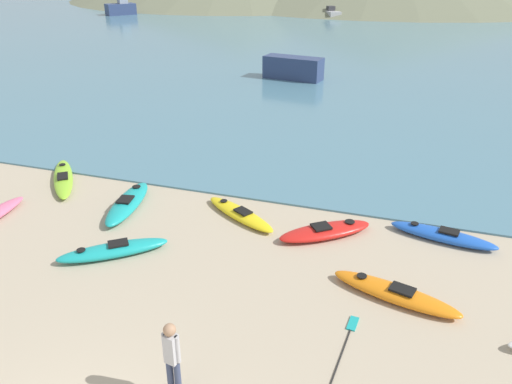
{
  "coord_description": "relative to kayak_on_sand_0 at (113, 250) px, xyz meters",
  "views": [
    {
      "loc": [
        4.19,
        -3.26,
        6.94
      ],
      "look_at": [
        -0.03,
        9.55,
        0.5
      ],
      "focal_mm": 35.0,
      "sensor_mm": 36.0,
      "label": 1
    }
  ],
  "objects": [
    {
      "name": "bay_water",
      "position": [
        2.62,
        39.11,
        -0.13
      ],
      "size": [
        160.0,
        70.0,
        0.06
      ],
      "primitive_type": "cube",
      "color": "teal",
      "rests_on": "ground_plane"
    },
    {
      "name": "kayak_on_sand_0",
      "position": [
        0.0,
        0.0,
        0.0
      ],
      "size": [
        2.56,
        2.19,
        0.36
      ],
      "color": "teal",
      "rests_on": "ground_plane"
    },
    {
      "name": "kayak_on_sand_1",
      "position": [
        6.93,
        0.42,
        -0.01
      ],
      "size": [
        2.99,
        1.42,
        0.34
      ],
      "color": "orange",
      "rests_on": "ground_plane"
    },
    {
      "name": "kayak_on_sand_2",
      "position": [
        7.96,
        3.42,
        -0.01
      ],
      "size": [
        2.85,
        1.14,
        0.34
      ],
      "color": "blue",
      "rests_on": "ground_plane"
    },
    {
      "name": "kayak_on_sand_3",
      "position": [
        4.92,
        2.65,
        -0.01
      ],
      "size": [
        2.59,
        2.24,
        0.35
      ],
      "color": "red",
      "rests_on": "ground_plane"
    },
    {
      "name": "kayak_on_sand_4",
      "position": [
        -4.16,
        3.45,
        -0.03
      ],
      "size": [
        2.58,
        3.05,
        0.3
      ],
      "color": "#8CCC2D",
      "rests_on": "ground_plane"
    },
    {
      "name": "kayak_on_sand_7",
      "position": [
        2.36,
        2.92,
        -0.04
      ],
      "size": [
        2.71,
        1.97,
        0.29
      ],
      "color": "yellow",
      "rests_on": "ground_plane"
    },
    {
      "name": "kayak_on_sand_8",
      "position": [
        -1.05,
        2.42,
        0.01
      ],
      "size": [
        1.25,
        3.0,
        0.39
      ],
      "color": "teal",
      "rests_on": "ground_plane"
    },
    {
      "name": "person_near_foreground",
      "position": [
        3.51,
        -3.56,
        0.74
      ],
      "size": [
        0.32,
        0.22,
        1.57
      ],
      "color": "#384260",
      "rests_on": "ground_plane"
    },
    {
      "name": "moored_boat_0",
      "position": [
        -0.59,
        20.57,
        0.56
      ],
      "size": [
        3.7,
        1.77,
        1.32
      ],
      "color": "navy",
      "rests_on": "bay_water"
    },
    {
      "name": "moored_boat_1",
      "position": [
        -4.41,
        53.99,
        0.35
      ],
      "size": [
        2.8,
        3.39,
        1.28
      ],
      "color": "#B2B2B7",
      "rests_on": "bay_water"
    },
    {
      "name": "moored_boat_2",
      "position": [
        -30.11,
        48.7,
        0.69
      ],
      "size": [
        3.65,
        3.87,
        2.25
      ],
      "color": "navy",
      "rests_on": "bay_water"
    },
    {
      "name": "loose_paddle",
      "position": [
        6.08,
        -1.89,
        -0.15
      ],
      "size": [
        0.4,
        2.79,
        0.03
      ],
      "color": "black",
      "rests_on": "ground_plane"
    }
  ]
}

